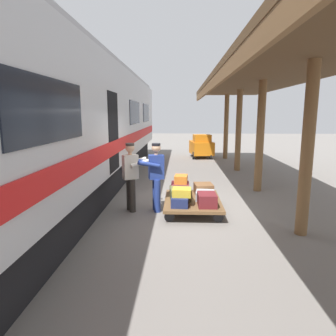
{
  "coord_description": "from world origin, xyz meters",
  "views": [
    {
      "loc": [
        0.04,
        7.66,
        2.41
      ],
      "look_at": [
        0.33,
        0.69,
        1.15
      ],
      "focal_mm": 32.27,
      "sensor_mm": 36.0,
      "label": 1
    }
  ],
  "objects_px": {
    "suitcase_gray_aluminum": "(205,195)",
    "suitcase_brown_leather": "(204,189)",
    "suitcase_maroon_trunk": "(207,200)",
    "baggage_tug": "(201,147)",
    "suitcase_olive_duffel": "(180,194)",
    "train_car": "(56,127)",
    "suitcase_navy_fabric": "(180,201)",
    "suitcase_burgundy_valise": "(180,188)",
    "porter_by_door": "(131,175)",
    "suitcase_orange_carryall": "(181,179)",
    "suitcase_yellow_case": "(182,192)",
    "porter_in_overalls": "(156,175)",
    "luggage_cart": "(192,201)"
  },
  "relations": [
    {
      "from": "suitcase_gray_aluminum",
      "to": "suitcase_brown_leather",
      "type": "height_order",
      "value": "suitcase_brown_leather"
    },
    {
      "from": "suitcase_maroon_trunk",
      "to": "baggage_tug",
      "type": "relative_size",
      "value": 0.29
    },
    {
      "from": "suitcase_olive_duffel",
      "to": "suitcase_gray_aluminum",
      "type": "height_order",
      "value": "suitcase_olive_duffel"
    },
    {
      "from": "train_car",
      "to": "baggage_tug",
      "type": "xyz_separation_m",
      "value": [
        -4.37,
        -8.99,
        -1.43
      ]
    },
    {
      "from": "suitcase_navy_fabric",
      "to": "suitcase_burgundy_valise",
      "type": "relative_size",
      "value": 0.93
    },
    {
      "from": "train_car",
      "to": "baggage_tug",
      "type": "relative_size",
      "value": 11.52
    },
    {
      "from": "suitcase_brown_leather",
      "to": "porter_by_door",
      "type": "distance_m",
      "value": 1.97
    },
    {
      "from": "suitcase_burgundy_valise",
      "to": "porter_by_door",
      "type": "distance_m",
      "value": 1.4
    },
    {
      "from": "suitcase_gray_aluminum",
      "to": "suitcase_orange_carryall",
      "type": "height_order",
      "value": "suitcase_orange_carryall"
    },
    {
      "from": "suitcase_orange_carryall",
      "to": "porter_by_door",
      "type": "height_order",
      "value": "porter_by_door"
    },
    {
      "from": "suitcase_maroon_trunk",
      "to": "suitcase_gray_aluminum",
      "type": "height_order",
      "value": "suitcase_maroon_trunk"
    },
    {
      "from": "suitcase_maroon_trunk",
      "to": "suitcase_burgundy_valise",
      "type": "bearing_deg",
      "value": -59.49
    },
    {
      "from": "suitcase_yellow_case",
      "to": "suitcase_maroon_trunk",
      "type": "bearing_deg",
      "value": 176.56
    },
    {
      "from": "suitcase_gray_aluminum",
      "to": "suitcase_brown_leather",
      "type": "relative_size",
      "value": 0.93
    },
    {
      "from": "suitcase_gray_aluminum",
      "to": "porter_in_overalls",
      "type": "xyz_separation_m",
      "value": [
        1.23,
        0.0,
        0.51
      ]
    },
    {
      "from": "porter_in_overalls",
      "to": "suitcase_navy_fabric",
      "type": "bearing_deg",
      "value": 139.46
    },
    {
      "from": "suitcase_brown_leather",
      "to": "porter_in_overalls",
      "type": "distance_m",
      "value": 1.42
    },
    {
      "from": "suitcase_burgundy_valise",
      "to": "porter_in_overalls",
      "type": "relative_size",
      "value": 0.34
    },
    {
      "from": "porter_by_door",
      "to": "baggage_tug",
      "type": "height_order",
      "value": "porter_by_door"
    },
    {
      "from": "suitcase_navy_fabric",
      "to": "porter_by_door",
      "type": "bearing_deg",
      "value": -23.5
    },
    {
      "from": "suitcase_brown_leather",
      "to": "suitcase_yellow_case",
      "type": "relative_size",
      "value": 1.22
    },
    {
      "from": "suitcase_yellow_case",
      "to": "suitcase_orange_carryall",
      "type": "bearing_deg",
      "value": -89.28
    },
    {
      "from": "suitcase_burgundy_valise",
      "to": "suitcase_yellow_case",
      "type": "bearing_deg",
      "value": 91.89
    },
    {
      "from": "train_car",
      "to": "porter_in_overalls",
      "type": "distance_m",
      "value": 2.86
    },
    {
      "from": "luggage_cart",
      "to": "suitcase_olive_duffel",
      "type": "xyz_separation_m",
      "value": [
        0.31,
        -0.0,
        0.19
      ]
    },
    {
      "from": "suitcase_navy_fabric",
      "to": "suitcase_burgundy_valise",
      "type": "distance_m",
      "value": 1.05
    },
    {
      "from": "porter_by_door",
      "to": "suitcase_maroon_trunk",
      "type": "bearing_deg",
      "value": 163.95
    },
    {
      "from": "suitcase_maroon_trunk",
      "to": "porter_in_overalls",
      "type": "xyz_separation_m",
      "value": [
        1.23,
        -0.52,
        0.47
      ]
    },
    {
      "from": "luggage_cart",
      "to": "suitcase_olive_duffel",
      "type": "distance_m",
      "value": 0.36
    },
    {
      "from": "train_car",
      "to": "suitcase_maroon_trunk",
      "type": "height_order",
      "value": "train_car"
    },
    {
      "from": "porter_by_door",
      "to": "baggage_tug",
      "type": "bearing_deg",
      "value": -104.25
    },
    {
      "from": "suitcase_brown_leather",
      "to": "suitcase_yellow_case",
      "type": "bearing_deg",
      "value": 60.03
    },
    {
      "from": "suitcase_yellow_case",
      "to": "porter_in_overalls",
      "type": "height_order",
      "value": "porter_in_overalls"
    },
    {
      "from": "train_car",
      "to": "baggage_tug",
      "type": "bearing_deg",
      "value": -115.95
    },
    {
      "from": "suitcase_yellow_case",
      "to": "baggage_tug",
      "type": "bearing_deg",
      "value": -96.56
    },
    {
      "from": "suitcase_navy_fabric",
      "to": "suitcase_brown_leather",
      "type": "relative_size",
      "value": 1.02
    },
    {
      "from": "suitcase_navy_fabric",
      "to": "suitcase_gray_aluminum",
      "type": "xyz_separation_m",
      "value": [
        -0.62,
        -0.53,
        -0.0
      ]
    },
    {
      "from": "porter_by_door",
      "to": "luggage_cart",
      "type": "bearing_deg",
      "value": 179.94
    },
    {
      "from": "train_car",
      "to": "suitcase_brown_leather",
      "type": "xyz_separation_m",
      "value": [
        -3.83,
        -0.14,
        -1.62
      ]
    },
    {
      "from": "luggage_cart",
      "to": "suitcase_brown_leather",
      "type": "distance_m",
      "value": 0.64
    },
    {
      "from": "suitcase_yellow_case",
      "to": "porter_in_overalls",
      "type": "relative_size",
      "value": 0.25
    },
    {
      "from": "suitcase_burgundy_valise",
      "to": "suitcase_brown_leather",
      "type": "distance_m",
      "value": 0.62
    },
    {
      "from": "suitcase_orange_carryall",
      "to": "suitcase_yellow_case",
      "type": "distance_m",
      "value": 1.02
    },
    {
      "from": "suitcase_navy_fabric",
      "to": "baggage_tug",
      "type": "distance_m",
      "value": 9.97
    },
    {
      "from": "train_car",
      "to": "suitcase_orange_carryall",
      "type": "bearing_deg",
      "value": -177.58
    },
    {
      "from": "suitcase_orange_carryall",
      "to": "baggage_tug",
      "type": "height_order",
      "value": "baggage_tug"
    },
    {
      "from": "luggage_cart",
      "to": "porter_by_door",
      "type": "relative_size",
      "value": 1.12
    },
    {
      "from": "suitcase_navy_fabric",
      "to": "porter_by_door",
      "type": "height_order",
      "value": "porter_by_door"
    },
    {
      "from": "suitcase_olive_duffel",
      "to": "suitcase_orange_carryall",
      "type": "distance_m",
      "value": 0.58
    },
    {
      "from": "suitcase_maroon_trunk",
      "to": "suitcase_orange_carryall",
      "type": "bearing_deg",
      "value": -60.32
    }
  ]
}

